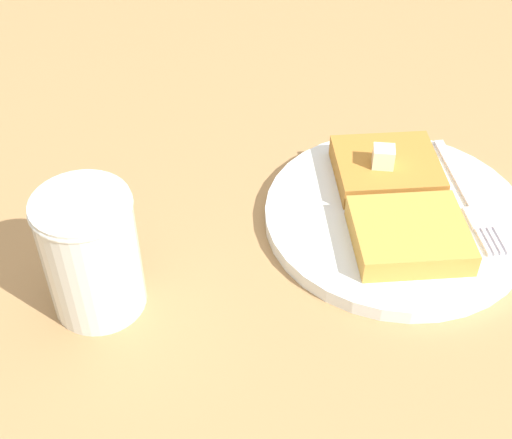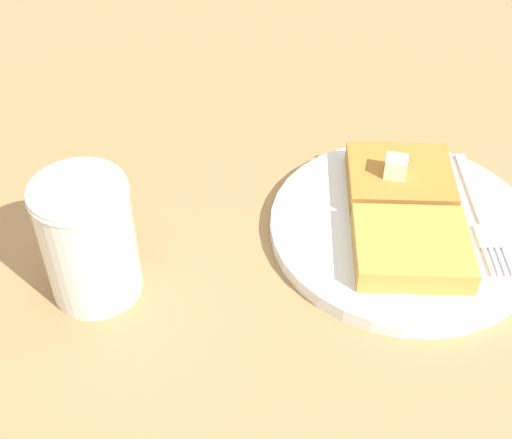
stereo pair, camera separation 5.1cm
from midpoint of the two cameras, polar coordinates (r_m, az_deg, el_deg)
The scene contains 7 objects.
table_surface at distance 64.14cm, azimuth -1.47°, elevation -2.36°, with size 114.49×114.49×2.89cm, color #A57D4E.
plate at distance 64.88cm, azimuth 8.85°, elevation 0.37°, with size 23.55×23.55×1.34cm.
toast_slice_left at distance 67.11cm, azimuth 8.26°, elevation 3.96°, with size 8.38×9.42×2.15cm, color #B4782F.
toast_slice_middle at distance 60.62cm, azimuth 9.83°, elevation -1.31°, with size 8.38×9.42×2.15cm, color gold.
butter_pat_primary at distance 65.13cm, azimuth 7.96°, elevation 4.91°, with size 1.93×1.73×1.93cm, color #F9ECCA.
fork at distance 66.49cm, azimuth 14.68°, elevation 1.39°, with size 16.03×2.26×0.36cm.
syrup_jar at distance 56.27cm, azimuth -15.56°, elevation -3.01°, with size 7.55×7.55×10.66cm.
Camera 1 is at (44.82, -7.82, 46.79)cm, focal length 50.00 mm.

